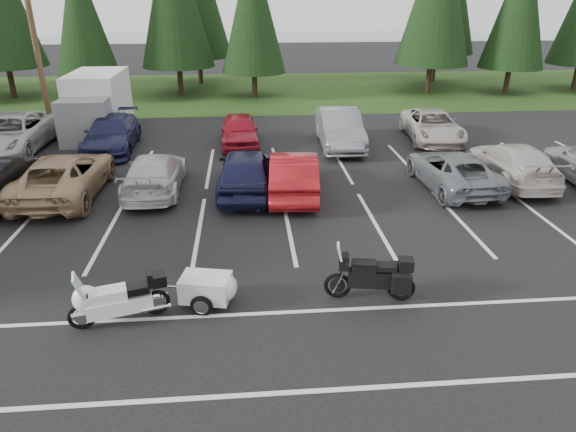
# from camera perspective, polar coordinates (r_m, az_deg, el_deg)

# --- Properties ---
(ground) EXTENTS (120.00, 120.00, 0.00)m
(ground) POSITION_cam_1_polar(r_m,az_deg,el_deg) (14.71, -1.57, -2.95)
(ground) COLOR black
(ground) RESTS_ON ground
(grass_strip) EXTENTS (80.00, 16.00, 0.01)m
(grass_strip) POSITION_cam_1_polar(r_m,az_deg,el_deg) (37.70, -3.78, 13.71)
(grass_strip) COLOR #1B3310
(grass_strip) RESTS_ON ground
(lake_water) EXTENTS (70.00, 50.00, 0.02)m
(lake_water) POSITION_cam_1_polar(r_m,az_deg,el_deg) (68.59, -0.90, 18.34)
(lake_water) COLOR slate
(lake_water) RESTS_ON ground
(utility_pole) EXTENTS (1.60, 0.26, 9.00)m
(utility_pole) POSITION_cam_1_polar(r_m,az_deg,el_deg) (26.84, -26.37, 17.43)
(utility_pole) COLOR #473321
(utility_pole) RESTS_ON ground
(box_truck) EXTENTS (2.40, 5.60, 2.90)m
(box_truck) POSITION_cam_1_polar(r_m,az_deg,el_deg) (27.13, -20.75, 11.36)
(box_truck) COLOR silver
(box_truck) RESTS_ON ground
(stall_markings) EXTENTS (32.00, 16.00, 0.01)m
(stall_markings) POSITION_cam_1_polar(r_m,az_deg,el_deg) (16.51, -1.98, 0.19)
(stall_markings) COLOR silver
(stall_markings) RESTS_ON ground
(conifer_3) EXTENTS (3.87, 3.87, 9.02)m
(conifer_3) POSITION_cam_1_polar(r_m,az_deg,el_deg) (35.90, -22.06, 20.11)
(conifer_3) COLOR #332316
(conifer_3) RESTS_ON ground
(conifer_5) EXTENTS (4.14, 4.14, 9.63)m
(conifer_5) POSITION_cam_1_polar(r_m,az_deg,el_deg) (34.73, -3.95, 22.18)
(conifer_5) COLOR #332316
(conifer_5) RESTS_ON ground
(conifer_7) EXTENTS (4.27, 4.27, 9.94)m
(conifer_7) POSITION_cam_1_polar(r_m,az_deg,el_deg) (39.37, 24.40, 20.75)
(conifer_7) COLOR #332316
(conifer_7) RESTS_ON ground
(car_near_2) EXTENTS (2.55, 5.44, 1.50)m
(car_near_2) POSITION_cam_1_polar(r_m,az_deg,el_deg) (19.36, -23.62, 4.14)
(car_near_2) COLOR tan
(car_near_2) RESTS_ON ground
(car_near_3) EXTENTS (1.92, 4.69, 1.36)m
(car_near_3) POSITION_cam_1_polar(r_m,az_deg,el_deg) (18.81, -14.60, 4.63)
(car_near_3) COLOR beige
(car_near_3) RESTS_ON ground
(car_near_4) EXTENTS (2.14, 4.81, 1.61)m
(car_near_4) POSITION_cam_1_polar(r_m,az_deg,el_deg) (18.13, -4.73, 5.03)
(car_near_4) COLOR #151736
(car_near_4) RESTS_ON ground
(car_near_5) EXTENTS (1.97, 4.73, 1.52)m
(car_near_5) POSITION_cam_1_polar(r_m,az_deg,el_deg) (17.93, 0.62, 4.75)
(car_near_5) COLOR maroon
(car_near_5) RESTS_ON ground
(car_near_6) EXTENTS (2.42, 4.88, 1.33)m
(car_near_6) POSITION_cam_1_polar(r_m,az_deg,el_deg) (19.51, 17.80, 4.90)
(car_near_6) COLOR slate
(car_near_6) RESTS_ON ground
(car_near_7) EXTENTS (2.19, 5.02, 1.44)m
(car_near_7) POSITION_cam_1_polar(r_m,az_deg,el_deg) (20.95, 23.63, 5.44)
(car_near_7) COLOR beige
(car_near_7) RESTS_ON ground
(car_far_0) EXTENTS (2.74, 5.86, 1.62)m
(car_far_0) POSITION_cam_1_polar(r_m,az_deg,el_deg) (25.93, -28.40, 8.05)
(car_far_0) COLOR beige
(car_far_0) RESTS_ON ground
(car_far_1) EXTENTS (2.25, 5.14, 1.47)m
(car_far_1) POSITION_cam_1_polar(r_m,az_deg,el_deg) (24.44, -19.02, 8.62)
(car_far_1) COLOR #1A1D42
(car_far_1) RESTS_ON ground
(car_far_2) EXTENTS (1.79, 4.21, 1.42)m
(car_far_2) POSITION_cam_1_polar(r_m,az_deg,el_deg) (23.95, -5.40, 9.46)
(car_far_2) COLOR maroon
(car_far_2) RESTS_ON ground
(car_far_3) EXTENTS (1.93, 5.11, 1.66)m
(car_far_3) POSITION_cam_1_polar(r_m,az_deg,el_deg) (23.76, 5.78, 9.63)
(car_far_3) COLOR slate
(car_far_3) RESTS_ON ground
(car_far_4) EXTENTS (2.74, 5.17, 1.38)m
(car_far_4) POSITION_cam_1_polar(r_m,az_deg,el_deg) (25.68, 15.76, 9.62)
(car_far_4) COLOR #BAB1AA
(car_far_4) RESTS_ON ground
(touring_motorcycle) EXTENTS (2.48, 1.36, 1.31)m
(touring_motorcycle) POSITION_cam_1_polar(r_m,az_deg,el_deg) (11.66, -18.36, -8.36)
(touring_motorcycle) COLOR white
(touring_motorcycle) RESTS_ON ground
(cargo_trailer) EXTENTS (1.75, 1.21, 0.74)m
(cargo_trailer) POSITION_cam_1_polar(r_m,az_deg,el_deg) (11.93, -9.08, -8.16)
(cargo_trailer) COLOR silver
(cargo_trailer) RESTS_ON ground
(adventure_motorcycle) EXTENTS (2.43, 1.18, 1.42)m
(adventure_motorcycle) POSITION_cam_1_polar(r_m,az_deg,el_deg) (11.95, 9.13, -6.21)
(adventure_motorcycle) COLOR black
(adventure_motorcycle) RESTS_ON ground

